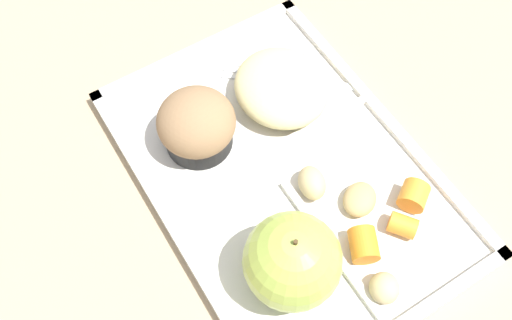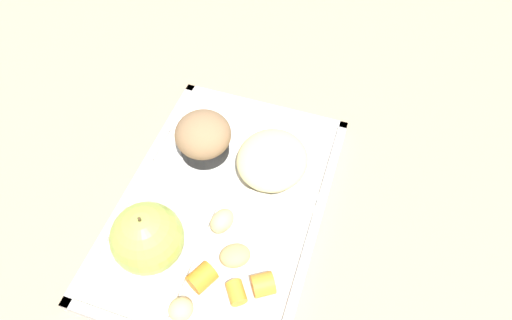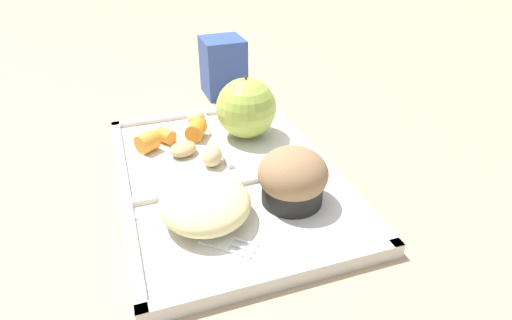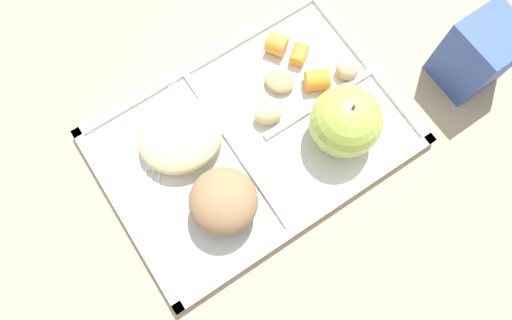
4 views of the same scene
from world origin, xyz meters
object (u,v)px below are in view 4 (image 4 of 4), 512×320
Objects in this scene: lunch_tray at (253,138)px; bran_muffin at (224,202)px; milk_carton at (477,54)px; green_apple at (346,122)px; plastic_fork at (160,142)px.

bran_muffin is at bearing 36.07° from lunch_tray.
bran_muffin is (0.08, 0.06, 0.04)m from lunch_tray.
bran_muffin is at bearing -4.09° from milk_carton.
milk_carton is at bearing 177.25° from bran_muffin.
green_apple is 1.15× the size of bran_muffin.
green_apple reaches higher than plastic_fork.
milk_carton is at bearing 165.46° from lunch_tray.
plastic_fork is (0.10, -0.06, 0.01)m from lunch_tray.
green_apple and milk_carton have the same top height.
lunch_tray is 3.70× the size of milk_carton.
lunch_tray is at bearing -31.05° from green_apple.
bran_muffin is 0.78× the size of milk_carton.
bran_muffin is (0.17, 0.00, -0.01)m from green_apple.
lunch_tray is 4.14× the size of green_apple.
green_apple is 0.74× the size of plastic_fork.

